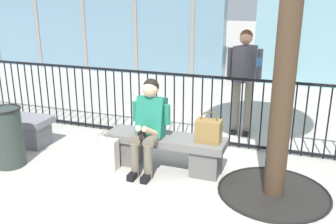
# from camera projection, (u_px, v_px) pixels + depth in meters

# --- Properties ---
(ground_plane) EXTENTS (60.00, 60.00, 0.00)m
(ground_plane) POSITION_uv_depth(u_px,v_px,m) (165.00, 167.00, 4.99)
(ground_plane) COLOR #B2ADA3
(stone_bench) EXTENTS (1.60, 0.44, 0.45)m
(stone_bench) POSITION_uv_depth(u_px,v_px,m) (165.00, 148.00, 4.91)
(stone_bench) COLOR slate
(stone_bench) RESTS_ON ground
(seated_person_with_phone) EXTENTS (0.52, 0.66, 1.21)m
(seated_person_with_phone) POSITION_uv_depth(u_px,v_px,m) (149.00, 123.00, 4.74)
(seated_person_with_phone) COLOR #6B6051
(seated_person_with_phone) RESTS_ON ground
(handbag_on_bench) EXTENTS (0.31, 0.20, 0.40)m
(handbag_on_bench) POSITION_uv_depth(u_px,v_px,m) (209.00, 131.00, 4.61)
(handbag_on_bench) COLOR olive
(handbag_on_bench) RESTS_ON stone_bench
(shopping_bag) EXTENTS (0.33, 0.15, 0.52)m
(shopping_bag) POSITION_uv_depth(u_px,v_px,m) (106.00, 153.00, 4.88)
(shopping_bag) COLOR beige
(shopping_bag) RESTS_ON ground
(bystander_at_railing) EXTENTS (0.55, 0.44, 1.71)m
(bystander_at_railing) POSITION_uv_depth(u_px,v_px,m) (244.00, 75.00, 5.92)
(bystander_at_railing) COLOR gray
(bystander_at_railing) RESTS_ON ground
(plaza_railing) EXTENTS (9.73, 0.04, 1.08)m
(plaza_railing) POSITION_uv_depth(u_px,v_px,m) (188.00, 108.00, 5.73)
(plaza_railing) COLOR black
(plaza_railing) RESTS_ON ground
(stone_bench_far) EXTENTS (1.60, 0.44, 0.45)m
(stone_bench_far) POSITION_uv_depth(u_px,v_px,m) (5.00, 125.00, 5.80)
(stone_bench_far) COLOR slate
(stone_bench_far) RESTS_ON ground
(trash_can) EXTENTS (0.43, 0.43, 0.82)m
(trash_can) POSITION_uv_depth(u_px,v_px,m) (7.00, 137.00, 4.92)
(trash_can) COLOR #2D3833
(trash_can) RESTS_ON ground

